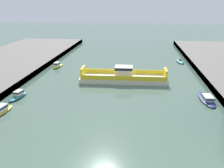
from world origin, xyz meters
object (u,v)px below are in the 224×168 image
Objects in this scene: moored_boat_near_left at (57,65)px; moored_boat_upstream_a at (18,95)px; moored_boat_far_right at (180,61)px; moored_boat_mid_right at (0,111)px; chain_ferry at (124,77)px; moored_boat_far_left at (207,99)px.

moored_boat_near_left is 24.17m from moored_boat_upstream_a.
moored_boat_far_right is 1.08× the size of moored_boat_upstream_a.
moored_boat_mid_right is at bearing -89.90° from moored_boat_near_left.
chain_ferry is 2.53× the size of moored_boat_far_left.
moored_boat_near_left is 0.69× the size of moored_boat_far_left.
moored_boat_mid_right is 7.32m from moored_boat_upstream_a.
moored_boat_near_left is at bearing 89.36° from moored_boat_upstream_a.
moored_boat_upstream_a is (-20.56, -12.94, -0.59)m from chain_ferry.
moored_boat_far_right is at bearing 90.38° from moored_boat_far_left.
moored_boat_far_left is at bearing -89.62° from moored_boat_far_right.
moored_boat_far_left is (17.01, -10.52, -0.67)m from chain_ferry.
moored_boat_mid_right reaches higher than moored_boat_far_right.
chain_ferry is at bearing 148.28° from moored_boat_far_left.
moored_boat_far_left is at bearing -31.72° from chain_ferry.
moored_boat_near_left is 1.01× the size of moored_boat_upstream_a.
chain_ferry is 3.64× the size of moored_boat_near_left.
moored_boat_near_left reaches higher than moored_boat_upstream_a.
moored_boat_far_right is (16.80, 21.52, -0.84)m from chain_ferry.
chain_ferry reaches higher than moored_boat_upstream_a.
chain_ferry is 23.19m from moored_boat_near_left.
moored_boat_upstream_a is at bearing -147.81° from chain_ferry.
moored_boat_mid_right is at bearing -131.56° from moored_boat_far_right.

